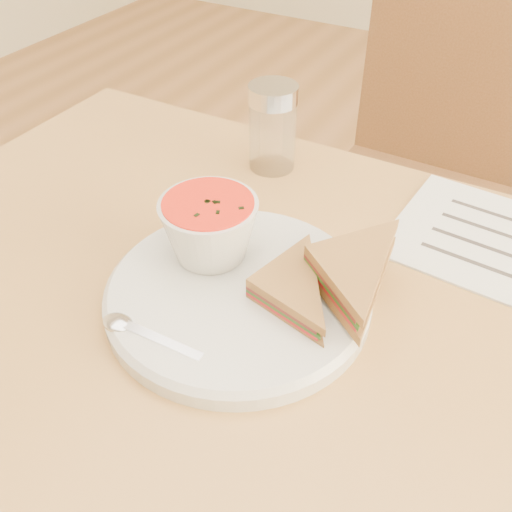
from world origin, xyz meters
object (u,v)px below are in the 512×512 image
Objects in this scene: soup_bowl at (210,231)px; plate at (238,295)px; chair_far at (420,210)px; dining_table at (259,498)px; condiment_shaker at (273,128)px.

plate is at bearing -29.94° from soup_bowl.
chair_far reaches higher than plate.
soup_bowl is (-0.10, -0.59, 0.31)m from chair_far.
chair_far is (0.02, 0.63, 0.12)m from dining_table.
dining_table is at bearing 89.11° from chair_far.
condiment_shaker is (-0.10, 0.25, 0.05)m from plate.
plate is 2.32× the size of condiment_shaker.
soup_bowl is at bearing -78.72° from condiment_shaker.
soup_bowl is at bearing 155.13° from dining_table.
chair_far reaches higher than dining_table.
chair_far is at bearing 88.04° from dining_table.
soup_bowl reaches higher than plate.
chair_far is 0.68m from plate.
chair_far is 8.42× the size of condiment_shaker.
condiment_shaker is (-0.15, -0.37, 0.31)m from chair_far.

